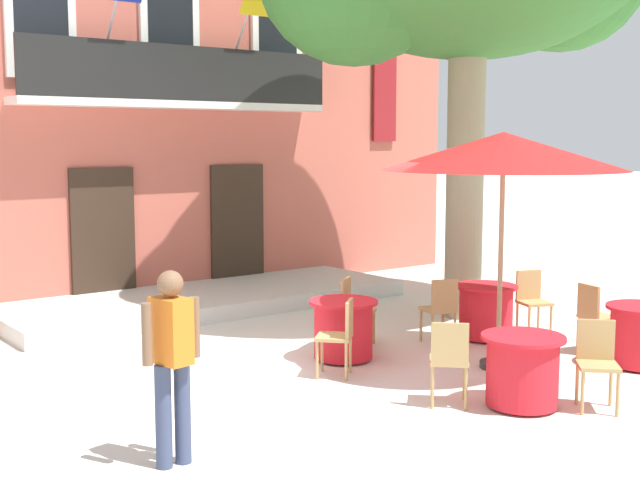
# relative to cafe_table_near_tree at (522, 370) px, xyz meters

# --- Properties ---
(ground_plane) EXTENTS (120.00, 120.00, 0.00)m
(ground_plane) POSITION_rel_cafe_table_near_tree_xyz_m (-0.97, 2.66, -0.39)
(ground_plane) COLOR silver
(building_facade) EXTENTS (13.00, 5.09, 7.50)m
(building_facade) POSITION_rel_cafe_table_near_tree_xyz_m (-0.01, 9.65, 3.36)
(building_facade) COLOR #BC5B4C
(building_facade) RESTS_ON ground
(entrance_step_platform) EXTENTS (6.73, 2.30, 0.25)m
(entrance_step_platform) POSITION_rel_cafe_table_near_tree_xyz_m (-0.01, 6.51, -0.27)
(entrance_step_platform) COLOR silver
(entrance_step_platform) RESTS_ON ground
(cafe_table_near_tree) EXTENTS (0.86, 0.86, 0.76)m
(cafe_table_near_tree) POSITION_rel_cafe_table_near_tree_xyz_m (0.00, 0.00, 0.00)
(cafe_table_near_tree) COLOR red
(cafe_table_near_tree) RESTS_ON ground
(cafe_chair_near_tree_0) EXTENTS (0.57, 0.57, 0.91)m
(cafe_chair_near_tree_0) POSITION_rel_cafe_table_near_tree_xyz_m (0.58, -0.48, 0.14)
(cafe_chair_near_tree_0) COLOR tan
(cafe_chair_near_tree_0) RESTS_ON ground
(cafe_chair_near_tree_1) EXTENTS (0.57, 0.57, 0.91)m
(cafe_chair_near_tree_1) POSITION_rel_cafe_table_near_tree_xyz_m (-0.59, 0.47, 0.14)
(cafe_chair_near_tree_1) COLOR tan
(cafe_chair_near_tree_1) RESTS_ON ground
(cafe_table_middle) EXTENTS (0.86, 0.86, 0.76)m
(cafe_table_middle) POSITION_rel_cafe_table_near_tree_xyz_m (1.98, 2.23, 0.00)
(cafe_table_middle) COLOR red
(cafe_table_middle) RESTS_ON ground
(cafe_chair_middle_0) EXTENTS (0.52, 0.52, 0.91)m
(cafe_chair_middle_0) POSITION_rel_cafe_table_near_tree_xyz_m (2.70, 2.02, 0.14)
(cafe_chair_middle_0) COLOR tan
(cafe_chair_middle_0) RESTS_ON ground
(cafe_chair_middle_1) EXTENTS (0.50, 0.50, 0.91)m
(cafe_chair_middle_1) POSITION_rel_cafe_table_near_tree_xyz_m (1.24, 2.38, 0.14)
(cafe_chair_middle_1) COLOR tan
(cafe_chair_middle_1) RESTS_ON ground
(cafe_table_front) EXTENTS (0.86, 0.86, 0.76)m
(cafe_table_front) POSITION_rel_cafe_table_near_tree_xyz_m (-0.29, 2.58, 0.00)
(cafe_table_front) COLOR red
(cafe_table_front) RESTS_ON ground
(cafe_chair_front_0) EXTENTS (0.57, 0.57, 0.91)m
(cafe_chair_front_0) POSITION_rel_cafe_table_near_tree_xyz_m (-0.79, 2.02, 0.14)
(cafe_chair_front_0) COLOR tan
(cafe_chair_front_0) RESTS_ON ground
(cafe_chair_front_1) EXTENTS (0.56, 0.56, 0.91)m
(cafe_chair_front_1) POSITION_rel_cafe_table_near_tree_xyz_m (0.28, 3.07, 0.14)
(cafe_chair_front_1) COLOR tan
(cafe_chair_front_1) RESTS_ON ground
(cafe_chair_far_side_0) EXTENTS (0.49, 0.49, 0.91)m
(cafe_chair_far_side_0) POSITION_rel_cafe_table_near_tree_xyz_m (2.49, 0.85, 0.14)
(cafe_chair_far_side_0) COLOR tan
(cafe_chair_far_side_0) RESTS_ON ground
(cafe_umbrella) EXTENTS (2.90, 2.90, 2.85)m
(cafe_umbrella) POSITION_rel_cafe_table_near_tree_xyz_m (0.96, 1.14, 2.22)
(cafe_umbrella) COLOR #997A56
(cafe_umbrella) RESTS_ON ground
(pedestrian_near_entrance) EXTENTS (0.53, 0.37, 1.68)m
(pedestrian_near_entrance) POSITION_rel_cafe_table_near_tree_xyz_m (-3.59, 0.80, 0.56)
(pedestrian_near_entrance) COLOR #384260
(pedestrian_near_entrance) RESTS_ON ground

